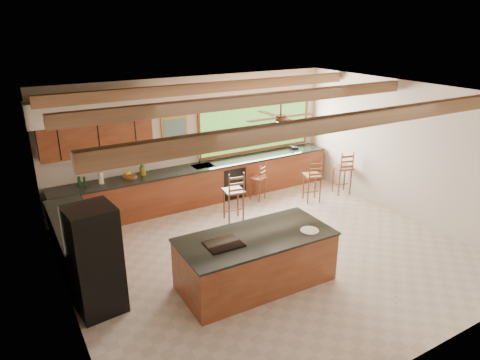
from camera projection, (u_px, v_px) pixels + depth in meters
ground at (270, 252)px, 8.23m from camera, size 7.20×7.20×0.00m
room_shell at (246, 134)px, 7.90m from camera, size 7.27×6.54×3.02m
counter_run at (178, 195)px, 9.71m from camera, size 7.12×3.10×1.26m
island at (256, 260)px, 7.13m from camera, size 2.59×1.26×0.91m
refrigerator at (95, 260)px, 6.32m from camera, size 0.73×0.72×1.72m
bar_stool_a at (235, 192)px, 9.28m from camera, size 0.48×0.48×1.17m
bar_stool_b at (259, 179)px, 10.47m from camera, size 0.44×0.45×0.93m
bar_stool_c at (314, 176)px, 10.34m from camera, size 0.49×0.49×1.10m
bar_stool_d at (345, 169)px, 10.80m from camera, size 0.50×0.50×1.14m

